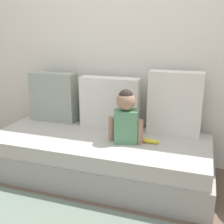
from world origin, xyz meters
name	(u,v)px	position (x,y,z in m)	size (l,w,h in m)	color
ground_plane	(99,175)	(0.00, 0.00, 0.00)	(12.00, 12.00, 0.00)	brown
back_wall	(117,44)	(0.00, 0.55, 1.17)	(5.22, 0.10, 2.35)	silver
couch	(99,157)	(0.00, 0.00, 0.19)	(2.02, 0.83, 0.38)	#9C978F
throw_pillow_left	(54,97)	(-0.62, 0.32, 0.64)	(0.48, 0.16, 0.51)	#99A393
throw_pillow_center	(110,103)	(0.00, 0.32, 0.63)	(0.59, 0.16, 0.49)	silver
throw_pillow_right	(175,103)	(0.62, 0.32, 0.67)	(0.48, 0.16, 0.58)	silver
toddler	(126,116)	(0.26, -0.02, 0.62)	(0.31, 0.19, 0.46)	#568E66
banana	(150,141)	(0.46, 0.01, 0.40)	(0.17, 0.04, 0.04)	yellow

